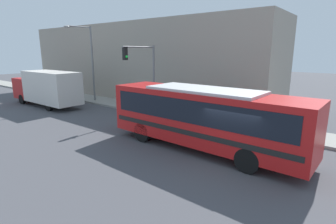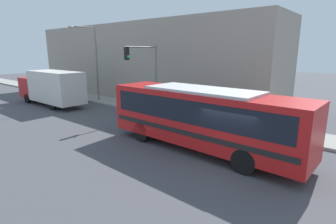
# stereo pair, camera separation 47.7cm
# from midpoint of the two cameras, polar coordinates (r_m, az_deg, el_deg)

# --- Properties ---
(ground_plane) EXTENTS (120.00, 120.00, 0.00)m
(ground_plane) POSITION_cam_midpoint_polar(r_m,az_deg,el_deg) (12.29, 14.94, -10.89)
(ground_plane) COLOR #47474C
(sidewalk) EXTENTS (2.67, 70.00, 0.16)m
(sidewalk) POSITION_cam_midpoint_polar(r_m,az_deg,el_deg) (29.75, -16.81, 3.16)
(sidewalk) COLOR gray
(sidewalk) RESTS_ON ground_plane
(building_facade) EXTENTS (6.00, 29.55, 7.67)m
(building_facade) POSITION_cam_midpoint_polar(r_m,az_deg,el_deg) (28.86, -5.21, 10.87)
(building_facade) COLOR #9E9384
(building_facade) RESTS_ON ground_plane
(city_bus) EXTENTS (2.83, 10.42, 3.14)m
(city_bus) POSITION_cam_midpoint_polar(r_m,az_deg,el_deg) (13.11, 8.39, -0.62)
(city_bus) COLOR red
(city_bus) RESTS_ON ground_plane
(delivery_truck) EXTENTS (2.38, 8.37, 3.19)m
(delivery_truck) POSITION_cam_midpoint_polar(r_m,az_deg,el_deg) (26.35, -23.59, 5.04)
(delivery_truck) COLOR silver
(delivery_truck) RESTS_ON ground_plane
(fire_hydrant) EXTENTS (0.23, 0.30, 0.81)m
(fire_hydrant) POSITION_cam_midpoint_polar(r_m,az_deg,el_deg) (17.34, 15.86, -1.92)
(fire_hydrant) COLOR #999999
(fire_hydrant) RESTS_ON sidewalk
(traffic_light_pole) EXTENTS (3.28, 0.35, 5.20)m
(traffic_light_pole) POSITION_cam_midpoint_polar(r_m,az_deg,el_deg) (20.02, -4.14, 9.69)
(traffic_light_pole) COLOR slate
(traffic_light_pole) RESTS_ON sidewalk
(street_lamp) EXTENTS (2.81, 0.28, 7.02)m
(street_lamp) POSITION_cam_midpoint_polar(r_m,az_deg,el_deg) (26.55, -15.54, 11.44)
(street_lamp) COLOR slate
(street_lamp) RESTS_ON sidewalk
(pedestrian_near_corner) EXTENTS (0.34, 0.34, 1.74)m
(pedestrian_near_corner) POSITION_cam_midpoint_polar(r_m,az_deg,el_deg) (24.30, -8.93, 3.78)
(pedestrian_near_corner) COLOR slate
(pedestrian_near_corner) RESTS_ON sidewalk
(pedestrian_mid_block) EXTENTS (0.34, 0.34, 1.76)m
(pedestrian_mid_block) POSITION_cam_midpoint_polar(r_m,az_deg,el_deg) (21.04, 3.55, 2.53)
(pedestrian_mid_block) COLOR #23283D
(pedestrian_mid_block) RESTS_ON sidewalk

